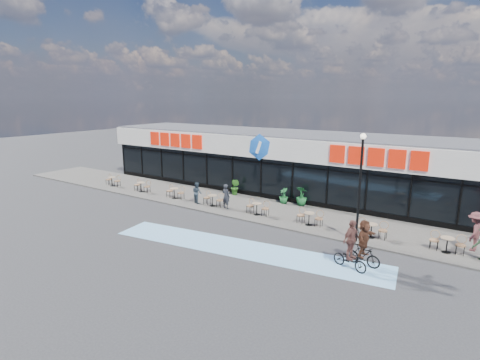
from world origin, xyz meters
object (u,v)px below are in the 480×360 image
Objects in this scene: bistro_set_0 at (113,180)px; potted_plant_right at (302,196)px; cyclist_a at (351,250)px; lamp_post at (360,179)px; patron_left at (226,196)px; patron_right at (197,193)px; potted_plant_mid at (284,196)px; cyclist_b at (364,244)px; pedestrian_a at (475,231)px; potted_plant_left at (235,187)px.

potted_plant_right reaches higher than bistro_set_0.
potted_plant_right is 0.58× the size of cyclist_a.
lamp_post is 3.34× the size of patron_left.
patron_left is 2.41m from patron_right.
potted_plant_mid is 0.66× the size of patron_left.
cyclist_b is at bearing -9.23° from bistro_set_0.
cyclist_a is at bearing -46.37° from potted_plant_mid.
cyclist_b reaches higher than patron_right.
bistro_set_0 is at bearing 8.44° from patron_left.
patron_left is at bearing -0.19° from bistro_set_0.
pedestrian_a reaches higher than patron_right.
bistro_set_0 is 0.94× the size of patron_left.
patron_right is at bearing 10.34° from patron_left.
bistro_set_0 is at bearing -78.68° from pedestrian_a.
potted_plant_right is (1.23, 0.23, 0.11)m from potted_plant_mid.
pedestrian_a is (15.28, -2.23, 0.34)m from potted_plant_left.
lamp_post is 7.98m from potted_plant_mid.
bistro_set_0 is 1.43× the size of potted_plant_mid.
patron_left reaches higher than bistro_set_0.
potted_plant_mid is at bearing -91.91° from pedestrian_a.
lamp_post is at bearing -59.31° from pedestrian_a.
bistro_set_0 is 14.45m from potted_plant_mid.
potted_plant_left is 0.55× the size of cyclist_a.
potted_plant_left is 0.64× the size of pedestrian_a.
potted_plant_mid is 0.57× the size of pedestrian_a.
cyclist_b is (-3.96, -4.39, -0.05)m from pedestrian_a.
potted_plant_mid is at bearing -126.69° from patron_right.
cyclist_b is (12.27, -3.37, 0.16)m from patron_right.
potted_plant_mid is 5.96m from patron_right.
cyclist_a is at bearing -11.08° from bistro_set_0.
lamp_post reaches higher than patron_right.
lamp_post is 11.43m from potted_plant_left.
potted_plant_right is 7.13m from patron_right.
potted_plant_right is (5.28, 0.21, 0.04)m from potted_plant_left.
cyclist_a is at bearing 165.40° from patron_left.
patron_left is 0.86× the size of pedestrian_a.
potted_plant_right is at bearing 127.24° from cyclist_a.
potted_plant_mid is 0.83× the size of potted_plant_right.
cyclist_b is at bearing 169.41° from patron_left.
potted_plant_left is at bearing 17.39° from bistro_set_0.
patron_right reaches higher than potted_plant_left.
cyclist_a is at bearing -77.97° from lamp_post.
potted_plant_right is at bearing -94.47° from pedestrian_a.
potted_plant_right is at bearing 131.51° from cyclist_b.
pedestrian_a is at bearing -156.04° from patron_right.
bistro_set_0 is 1.05× the size of patron_right.
potted_plant_left is 15.45m from pedestrian_a.
patron_left is at bearing -138.26° from potted_plant_right.
lamp_post is 3.99m from cyclist_a.
cyclist_b reaches higher than patron_left.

